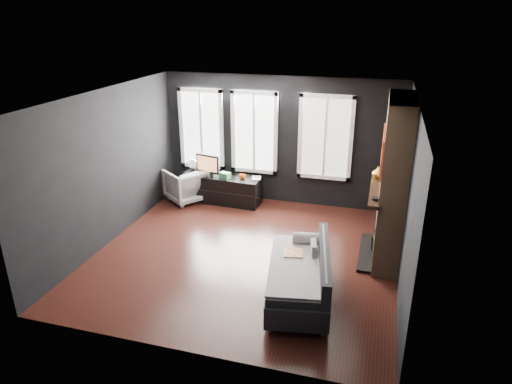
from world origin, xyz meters
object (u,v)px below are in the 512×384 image
(armchair, at_px, (186,183))
(book, at_px, (252,173))
(media_console, at_px, (221,189))
(mantel_vase, at_px, (378,173))
(sofa, at_px, (299,273))
(monitor, at_px, (208,164))
(mug, at_px, (242,176))

(armchair, xyz_separation_m, book, (1.44, 0.18, 0.32))
(media_console, distance_m, mantel_vase, 3.56)
(sofa, xyz_separation_m, armchair, (-3.05, 2.93, -0.00))
(monitor, distance_m, mug, 0.80)
(sofa, relative_size, media_console, 1.08)
(mug, relative_size, mantel_vase, 0.61)
(monitor, height_order, mug, monitor)
(book, relative_size, mantel_vase, 1.19)
(monitor, relative_size, book, 2.32)
(sofa, bearing_deg, mug, 111.13)
(media_console, bearing_deg, book, 5.30)
(media_console, bearing_deg, mantel_vase, -15.36)
(armchair, relative_size, mantel_vase, 3.81)
(sofa, distance_m, armchair, 4.23)
(media_console, height_order, mug, mug)
(monitor, xyz_separation_m, mug, (0.78, -0.02, -0.20))
(book, bearing_deg, mug, -159.88)
(monitor, height_order, book, monitor)
(armchair, distance_m, media_console, 0.78)
(sofa, xyz_separation_m, monitor, (-2.58, 3.06, 0.45))
(media_console, distance_m, book, 0.81)
(mug, bearing_deg, book, 20.12)
(sofa, bearing_deg, monitor, 120.67)
(armchair, relative_size, mug, 6.30)
(book, bearing_deg, armchair, -172.79)
(mug, xyz_separation_m, mantel_vase, (2.75, -1.01, 0.67))
(mug, bearing_deg, mantel_vase, -20.21)
(armchair, distance_m, mug, 1.28)
(sofa, height_order, mug, sofa)
(mantel_vase, bearing_deg, monitor, 163.76)
(mantel_vase, bearing_deg, mug, 159.79)
(media_console, bearing_deg, monitor, -173.06)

